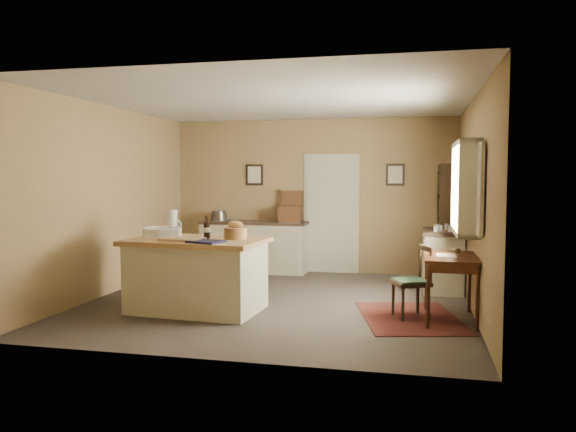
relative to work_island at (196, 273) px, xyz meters
name	(u,v)px	position (x,y,z in m)	size (l,w,h in m)	color
ground	(279,301)	(0.88, 0.73, -0.48)	(5.00, 5.00, 0.00)	#4B4039
wall_back	(312,196)	(0.88, 3.23, 0.87)	(5.00, 0.10, 2.70)	olive
wall_front	(213,214)	(0.88, -1.77, 0.87)	(5.00, 0.10, 2.70)	olive
wall_left	(109,200)	(-1.62, 0.73, 0.87)	(0.10, 5.00, 2.70)	olive
wall_right	(474,204)	(3.38, 0.73, 0.87)	(0.10, 5.00, 2.70)	olive
ceiling	(278,100)	(0.88, 0.73, 2.22)	(5.00, 5.00, 0.00)	silver
door	(331,213)	(1.23, 3.20, 0.57)	(0.97, 0.06, 2.11)	#B9BC9F
framed_prints	(323,175)	(1.08, 3.21, 1.24)	(2.82, 0.02, 0.38)	black
window	(470,188)	(3.31, 0.53, 1.07)	(0.25, 1.99, 1.12)	beige
work_island	(196,273)	(0.00, 0.00, 0.00)	(1.74, 1.20, 1.20)	beige
sideboard	(254,245)	(-0.09, 2.93, 0.00)	(1.90, 0.54, 1.18)	beige
rug	(410,318)	(2.63, 0.21, -0.48)	(1.10, 1.60, 0.01)	#521514
writing_desk	(451,263)	(3.08, 0.21, 0.19)	(0.60, 0.98, 0.82)	#35180C
desk_chair	(411,283)	(2.63, 0.23, -0.06)	(0.39, 0.39, 0.84)	black
right_cabinet	(443,260)	(3.08, 2.00, -0.02)	(0.58, 1.04, 0.99)	beige
shelving_unit	(451,224)	(3.23, 2.68, 0.46)	(0.32, 0.85, 1.89)	black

